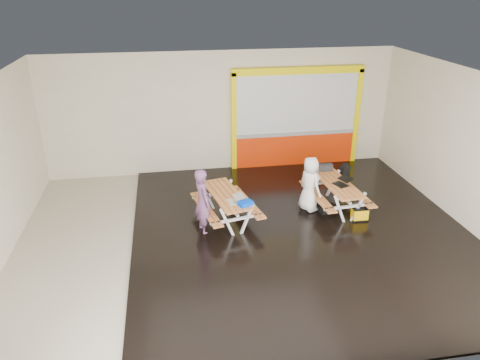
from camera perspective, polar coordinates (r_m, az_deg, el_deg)
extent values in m
cube|color=#B9AF9C|center=(10.18, 0.86, -7.22)|extent=(10.00, 8.00, 0.01)
cube|color=white|center=(8.88, 1.00, 12.53)|extent=(10.00, 8.00, 0.01)
cube|color=beige|center=(13.14, -2.29, 8.46)|extent=(10.00, 0.01, 3.50)
cube|color=beige|center=(5.97, 8.09, -12.43)|extent=(10.00, 0.01, 3.50)
cube|color=beige|center=(11.37, 26.62, 3.35)|extent=(0.01, 8.00, 3.50)
cube|color=black|center=(10.43, 7.67, -6.42)|extent=(7.50, 7.98, 0.05)
cube|color=red|center=(13.89, 6.88, 3.76)|extent=(3.60, 0.12, 1.00)
cube|color=gray|center=(13.72, 6.99, 5.83)|extent=(3.60, 0.14, 0.10)
cube|color=silver|center=(13.48, 7.18, 9.52)|extent=(3.60, 0.08, 1.72)
cube|color=#FFE900|center=(13.19, -0.79, 7.17)|extent=(0.14, 0.16, 2.90)
cube|color=#FFE900|center=(14.22, 14.40, 7.68)|extent=(0.14, 0.16, 2.90)
cube|color=#FFE900|center=(13.25, 7.42, 13.52)|extent=(3.88, 0.16, 0.20)
cube|color=#C17133|center=(10.37, -3.08, -2.09)|extent=(0.49, 1.80, 0.04)
cube|color=#C17133|center=(10.41, -2.41, -1.98)|extent=(0.49, 1.80, 0.04)
cube|color=#C17133|center=(10.45, -1.74, -1.86)|extent=(0.49, 1.80, 0.04)
cube|color=#C17133|center=(10.49, -1.08, -1.75)|extent=(0.49, 1.80, 0.04)
cube|color=#C17133|center=(10.53, -0.42, -1.64)|extent=(0.49, 1.80, 0.04)
cube|color=white|center=(9.95, -1.64, -5.38)|extent=(0.34, 0.12, 0.73)
cube|color=white|center=(10.10, 0.89, -4.90)|extent=(0.34, 0.12, 0.73)
cube|color=white|center=(10.00, -0.37, -4.93)|extent=(1.23, 0.31, 0.05)
cube|color=white|center=(9.89, -0.37, -3.73)|extent=(0.61, 0.18, 0.05)
cube|color=white|center=(11.11, -4.08, -2.10)|extent=(0.34, 0.12, 0.73)
cube|color=white|center=(11.24, -1.79, -1.72)|extent=(0.34, 0.12, 0.73)
cube|color=white|center=(11.16, -2.93, -1.72)|extent=(1.23, 0.31, 0.05)
cube|color=white|center=(11.06, -2.96, -0.62)|extent=(0.61, 0.18, 0.05)
cube|color=white|center=(10.53, -1.73, -2.76)|extent=(0.36, 1.47, 0.05)
cube|color=#C17133|center=(10.41, -4.64, -3.71)|extent=(0.48, 1.80, 0.04)
cube|color=#C17133|center=(10.45, -3.99, -3.59)|extent=(0.48, 1.80, 0.04)
cube|color=#C17133|center=(10.71, 0.49, -2.80)|extent=(0.48, 1.80, 0.04)
cube|color=#C17133|center=(10.75, 1.10, -2.69)|extent=(0.48, 1.80, 0.04)
cube|color=#C17133|center=(11.15, 10.93, -0.56)|extent=(0.26, 1.83, 0.04)
cube|color=#C17133|center=(11.20, 11.53, -0.49)|extent=(0.26, 1.83, 0.04)
cube|color=#C17133|center=(11.25, 12.13, -0.43)|extent=(0.26, 1.83, 0.04)
cube|color=#C17133|center=(11.31, 12.72, -0.36)|extent=(0.26, 1.83, 0.04)
cube|color=#C17133|center=(11.37, 13.31, -0.29)|extent=(0.26, 1.83, 0.04)
cube|color=white|center=(10.74, 12.41, -3.62)|extent=(0.34, 0.08, 0.73)
cube|color=white|center=(10.95, 14.65, -3.30)|extent=(0.34, 0.08, 0.73)
cube|color=white|center=(10.82, 13.56, -3.27)|extent=(1.25, 0.15, 0.05)
cube|color=white|center=(10.72, 13.69, -2.14)|extent=(0.62, 0.10, 0.05)
cube|color=white|center=(11.86, 9.54, -0.62)|extent=(0.34, 0.08, 0.73)
cube|color=white|center=(12.05, 11.61, -0.39)|extent=(0.34, 0.08, 0.73)
cube|color=white|center=(11.94, 10.60, -0.33)|extent=(1.25, 0.15, 0.05)
cube|color=white|center=(11.84, 10.68, 0.72)|extent=(0.62, 0.10, 0.05)
cube|color=white|center=(11.33, 12.05, -1.27)|extent=(0.17, 1.50, 0.05)
cube|color=#C17133|center=(11.14, 9.39, -2.01)|extent=(0.25, 1.83, 0.04)
cube|color=#C17133|center=(11.19, 9.97, -1.93)|extent=(0.25, 1.83, 0.04)
cube|color=#C17133|center=(11.56, 13.98, -1.44)|extent=(0.25, 1.83, 0.04)
cube|color=#C17133|center=(11.61, 14.52, -1.37)|extent=(0.25, 1.83, 0.04)
imported|color=#6A4269|center=(10.04, -4.72, -2.73)|extent=(0.50, 0.64, 1.54)
imported|color=white|center=(10.98, 8.79, -0.49)|extent=(0.64, 0.77, 1.36)
cube|color=silver|center=(10.06, -0.92, -2.75)|extent=(0.28, 0.36, 0.02)
cube|color=silver|center=(10.05, -0.16, -2.05)|extent=(0.27, 0.36, 0.06)
cube|color=silver|center=(10.05, -0.20, -2.06)|extent=(0.23, 0.31, 0.05)
cube|color=black|center=(11.14, 12.53, -0.57)|extent=(0.36, 0.41, 0.02)
cube|color=black|center=(11.20, 13.16, 0.18)|extent=(0.34, 0.41, 0.07)
cube|color=silver|center=(11.19, 13.14, 0.17)|extent=(0.30, 0.36, 0.06)
cube|color=#003BDA|center=(9.91, 0.70, -2.95)|extent=(0.36, 0.32, 0.09)
cube|color=black|center=(11.89, 10.66, 1.58)|extent=(0.37, 0.20, 0.17)
cylinder|color=black|center=(11.84, 10.70, 2.12)|extent=(0.28, 0.03, 0.02)
cube|color=black|center=(12.12, 13.03, 0.94)|extent=(0.28, 0.23, 0.35)
cylinder|color=black|center=(12.05, 13.12, 1.78)|extent=(0.20, 0.20, 0.09)
cube|color=black|center=(11.30, 10.90, -3.56)|extent=(0.44, 0.36, 0.15)
cube|color=black|center=(11.11, 14.75, -4.77)|extent=(0.38, 0.25, 0.04)
cube|color=#E4A604|center=(11.05, 14.83, -4.13)|extent=(0.36, 0.23, 0.28)
cube|color=black|center=(10.98, 14.91, -3.44)|extent=(0.38, 0.25, 0.03)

